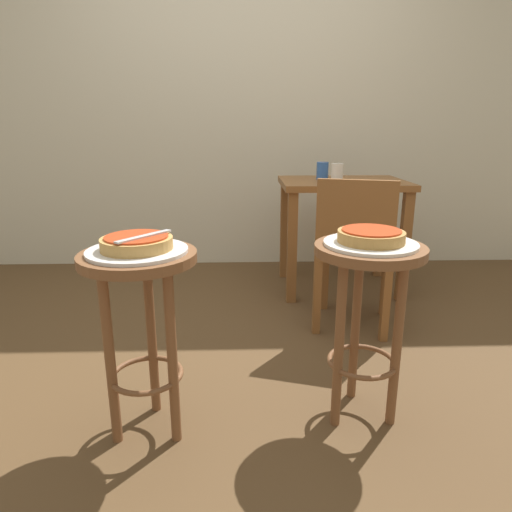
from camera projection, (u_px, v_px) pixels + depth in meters
The scene contains 14 objects.
ground_plane at pixel (246, 355), 2.26m from camera, with size 6.00×6.00×0.00m, color brown.
back_wall at pixel (242, 72), 3.43m from camera, with size 6.00×0.10×3.00m, color beige.
stool_foreground at pixel (141, 302), 1.57m from camera, with size 0.40×0.40×0.69m.
serving_plate_foreground at pixel (137, 251), 1.52m from camera, with size 0.34×0.34×0.01m, color silver.
pizza_foreground at pixel (137, 243), 1.51m from camera, with size 0.24×0.24×0.05m.
stool_middle at pixel (367, 292), 1.66m from camera, with size 0.40×0.40×0.69m.
serving_plate_middle at pixel (370, 244), 1.61m from camera, with size 0.33×0.33×0.01m, color white.
pizza_middle at pixel (371, 236), 1.60m from camera, with size 0.24×0.24×0.05m.
dining_table at pixel (342, 202), 3.04m from camera, with size 0.82×0.61×0.76m.
cup_near_edge at pixel (337, 174), 2.81m from camera, with size 0.08×0.08×0.12m, color silver.
cup_far_edge at pixel (322, 171), 3.03m from camera, with size 0.08×0.08×0.11m, color #3360B2.
condiment_shaker at pixel (339, 176), 2.93m from camera, with size 0.04×0.04×0.07m, color white.
wooden_chair at pixel (355, 249), 2.44m from camera, with size 0.50×0.50×0.85m.
pizza_server_knife at pixel (144, 236), 1.48m from camera, with size 0.22×0.02×0.01m, color silver.
Camera 1 is at (-0.01, -2.04, 1.11)m, focal length 31.65 mm.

